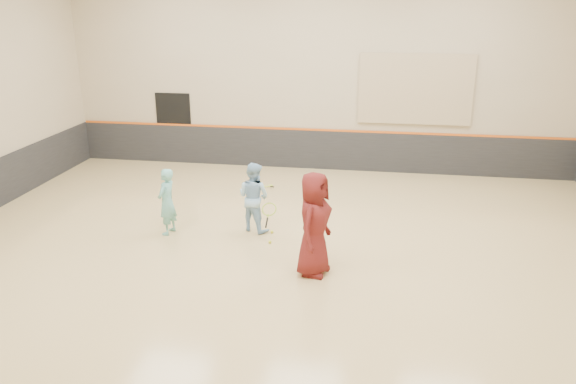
% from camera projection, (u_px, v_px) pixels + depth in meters
% --- Properties ---
extents(room, '(15.04, 12.04, 6.22)m').
position_uv_depth(room, '(284.00, 214.00, 11.40)').
color(room, tan).
rests_on(room, ground).
extents(wainscot_back, '(14.90, 0.04, 1.20)m').
position_uv_depth(wainscot_back, '(317.00, 150.00, 17.04)').
color(wainscot_back, '#232326').
rests_on(wainscot_back, floor).
extents(accent_stripe, '(14.90, 0.03, 0.06)m').
position_uv_depth(accent_stripe, '(317.00, 130.00, 16.82)').
color(accent_stripe, '#D85914').
rests_on(accent_stripe, wall_back).
extents(acoustic_panel, '(3.20, 0.08, 2.00)m').
position_uv_depth(acoustic_panel, '(416.00, 89.00, 15.97)').
color(acoustic_panel, tan).
rests_on(acoustic_panel, wall_back).
extents(doorway, '(1.10, 0.05, 2.20)m').
position_uv_depth(doorway, '(174.00, 128.00, 17.56)').
color(doorway, black).
rests_on(doorway, floor).
extents(girl, '(0.44, 0.60, 1.49)m').
position_uv_depth(girl, '(167.00, 202.00, 12.27)').
color(girl, '#6AB9B2').
rests_on(girl, floor).
extents(instructor, '(0.94, 0.86, 1.57)m').
position_uv_depth(instructor, '(254.00, 197.00, 12.45)').
color(instructor, '#97C7EA').
rests_on(instructor, floor).
extents(young_man, '(0.87, 1.11, 2.01)m').
position_uv_depth(young_man, '(314.00, 224.00, 10.40)').
color(young_man, '#5A1615').
rests_on(young_man, floor).
extents(held_racket, '(0.54, 0.54, 0.53)m').
position_uv_depth(held_racket, '(269.00, 209.00, 12.25)').
color(held_racket, '#94BE29').
rests_on(held_racket, instructor).
extents(spare_racket, '(0.62, 0.62, 0.15)m').
position_uv_depth(spare_racket, '(268.00, 184.00, 15.60)').
color(spare_racket, '#BEE632').
rests_on(spare_racket, floor).
extents(ball_under_racket, '(0.07, 0.07, 0.07)m').
position_uv_depth(ball_under_racket, '(270.00, 242.00, 11.99)').
color(ball_under_racket, yellow).
rests_on(ball_under_racket, floor).
extents(ball_in_hand, '(0.07, 0.07, 0.07)m').
position_uv_depth(ball_in_hand, '(318.00, 218.00, 10.13)').
color(ball_in_hand, yellow).
rests_on(ball_in_hand, young_man).
extents(ball_beside_spare, '(0.07, 0.07, 0.07)m').
position_uv_depth(ball_beside_spare, '(272.00, 232.00, 12.50)').
color(ball_beside_spare, yellow).
rests_on(ball_beside_spare, floor).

